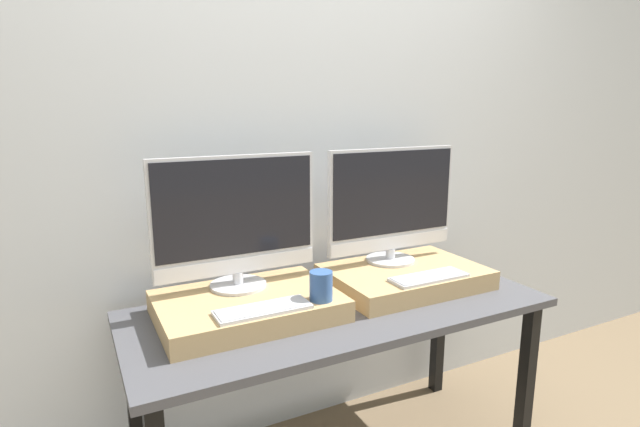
{
  "coord_description": "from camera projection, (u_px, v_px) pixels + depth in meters",
  "views": [
    {
      "loc": [
        -0.87,
        -1.21,
        1.44
      ],
      "look_at": [
        0.0,
        0.5,
        1.03
      ],
      "focal_mm": 28.0,
      "sensor_mm": 36.0,
      "label": 1
    }
  ],
  "objects": [
    {
      "name": "wooden_riser_left",
      "position": [
        248.0,
        306.0,
        1.78
      ],
      "size": [
        0.63,
        0.44,
        0.08
      ],
      "color": "tan",
      "rests_on": "workbench"
    },
    {
      "name": "keyboard_left",
      "position": [
        263.0,
        309.0,
        1.63
      ],
      "size": [
        0.32,
        0.11,
        0.01
      ],
      "color": "silver",
      "rests_on": "wooden_riser_left"
    },
    {
      "name": "mug",
      "position": [
        321.0,
        286.0,
        1.72
      ],
      "size": [
        0.08,
        0.08,
        0.1
      ],
      "color": "#335693",
      "rests_on": "wooden_riser_left"
    },
    {
      "name": "monitor_right",
      "position": [
        392.0,
        204.0,
        2.11
      ],
      "size": [
        0.61,
        0.21,
        0.49
      ],
      "color": "silver",
      "rests_on": "wooden_riser_right"
    },
    {
      "name": "wall_back",
      "position": [
        294.0,
        140.0,
        2.11
      ],
      "size": [
        8.0,
        0.04,
        2.6
      ],
      "color": "silver",
      "rests_on": "ground_plane"
    },
    {
      "name": "monitor_left",
      "position": [
        236.0,
        221.0,
        1.8
      ],
      "size": [
        0.61,
        0.21,
        0.49
      ],
      "color": "silver",
      "rests_on": "wooden_riser_left"
    },
    {
      "name": "wooden_riser_right",
      "position": [
        404.0,
        276.0,
        2.08
      ],
      "size": [
        0.63,
        0.44,
        0.08
      ],
      "color": "tan",
      "rests_on": "workbench"
    },
    {
      "name": "workbench",
      "position": [
        340.0,
        324.0,
        1.9
      ],
      "size": [
        1.58,
        0.67,
        0.71
      ],
      "color": "#47474C",
      "rests_on": "ground_plane"
    },
    {
      "name": "keyboard_right",
      "position": [
        429.0,
        277.0,
        1.94
      ],
      "size": [
        0.32,
        0.11,
        0.01
      ],
      "color": "silver",
      "rests_on": "wooden_riser_right"
    }
  ]
}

